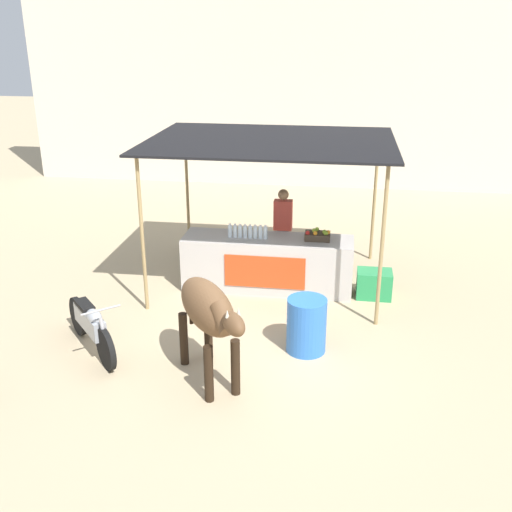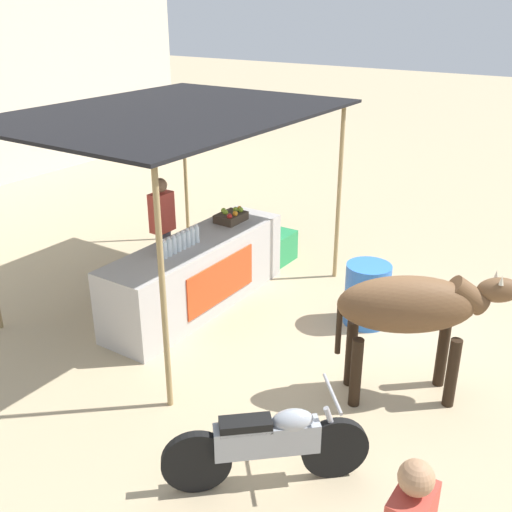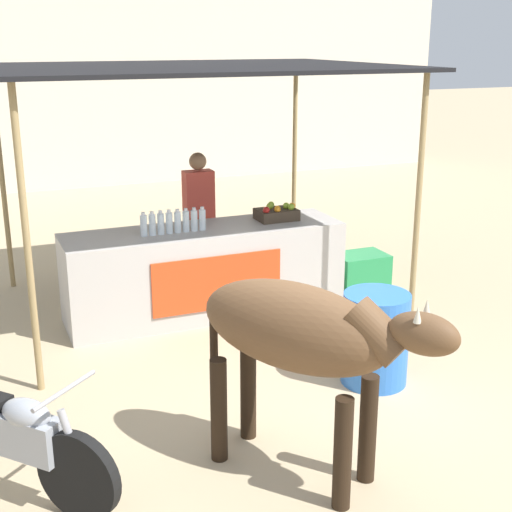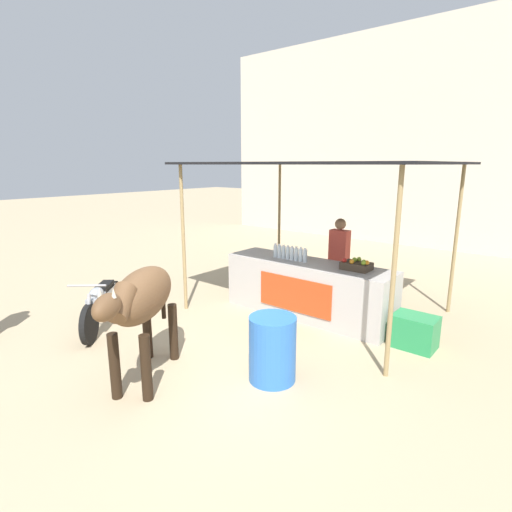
# 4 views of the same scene
# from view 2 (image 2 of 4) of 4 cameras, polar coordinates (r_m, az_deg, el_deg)

# --- Properties ---
(ground_plane) EXTENTS (60.00, 60.00, 0.00)m
(ground_plane) POSITION_cam_2_polar(r_m,az_deg,el_deg) (7.33, 8.22, -9.11)
(ground_plane) COLOR tan
(stall_counter) EXTENTS (3.00, 0.82, 0.96)m
(stall_counter) POSITION_cam_2_polar(r_m,az_deg,el_deg) (8.13, -5.61, -1.68)
(stall_counter) COLOR #B2ADA8
(stall_counter) RESTS_ON ground
(stall_awning) EXTENTS (4.20, 3.20, 2.63)m
(stall_awning) POSITION_cam_2_polar(r_m,az_deg,el_deg) (7.70, -8.02, 12.81)
(stall_awning) COLOR black
(stall_awning) RESTS_ON ground
(water_bottle_row) EXTENTS (0.70, 0.07, 0.25)m
(water_bottle_row) POSITION_cam_2_polar(r_m,az_deg,el_deg) (7.62, -7.16, 1.37)
(water_bottle_row) COLOR silver
(water_bottle_row) RESTS_ON stall_counter
(fruit_crate) EXTENTS (0.44, 0.32, 0.18)m
(fruit_crate) POSITION_cam_2_polar(r_m,az_deg,el_deg) (8.58, -2.38, 3.78)
(fruit_crate) COLOR #3F3326
(fruit_crate) RESTS_ON stall_counter
(vendor_behind_counter) EXTENTS (0.34, 0.22, 1.65)m
(vendor_behind_counter) POSITION_cam_2_polar(r_m,az_deg,el_deg) (8.58, -8.84, 2.19)
(vendor_behind_counter) COLOR #383842
(vendor_behind_counter) RESTS_ON ground
(cooler_box) EXTENTS (0.60, 0.44, 0.48)m
(cooler_box) POSITION_cam_2_polar(r_m,az_deg,el_deg) (9.58, 1.98, 0.84)
(cooler_box) COLOR #268C4C
(cooler_box) RESTS_ON ground
(water_barrel) EXTENTS (0.58, 0.58, 0.82)m
(water_barrel) POSITION_cam_2_polar(r_m,az_deg,el_deg) (7.83, 10.53, -3.60)
(water_barrel) COLOR blue
(water_barrel) RESTS_ON ground
(cow) EXTENTS (1.30, 1.72, 1.44)m
(cow) POSITION_cam_2_polar(r_m,az_deg,el_deg) (6.24, 14.70, -4.87)
(cow) COLOR brown
(cow) RESTS_ON ground
(motorcycle_parked) EXTENTS (1.26, 1.40, 0.90)m
(motorcycle_parked) POSITION_cam_2_polar(r_m,az_deg,el_deg) (5.32, 1.26, -17.36)
(motorcycle_parked) COLOR black
(motorcycle_parked) RESTS_ON ground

